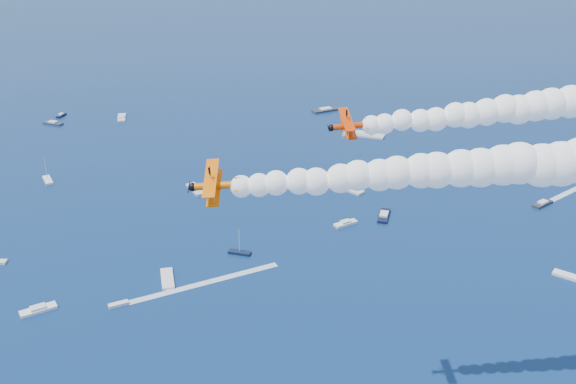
{
  "coord_description": "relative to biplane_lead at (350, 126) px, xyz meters",
  "views": [
    {
      "loc": [
        15.32,
        -78.08,
        89.76
      ],
      "look_at": [
        6.54,
        10.66,
        47.96
      ],
      "focal_mm": 42.36,
      "sensor_mm": 36.0,
      "label": 1
    }
  ],
  "objects": [
    {
      "name": "smoke_trail_trail",
      "position": [
        15.68,
        -15.59,
        0.2
      ],
      "size": [
        67.51,
        18.23,
        12.17
      ],
      "primitive_type": null,
      "rotation": [
        0.0,
        0.0,
        3.23
      ],
      "color": "white"
    },
    {
      "name": "biplane_trail",
      "position": [
        -17.09,
        -18.49,
        -2.33
      ],
      "size": [
        8.16,
        9.62,
        7.23
      ],
      "primitive_type": null,
      "rotation": [
        -0.26,
        0.07,
        3.23
      ],
      "color": "#FF6B05"
    },
    {
      "name": "boat_wakes",
      "position": [
        20.62,
        72.9,
        -55.1
      ],
      "size": [
        138.88,
        92.83,
        0.04
      ],
      "color": "white",
      "rests_on": "ground"
    },
    {
      "name": "smoke_trail_lead",
      "position": [
        32.31,
        6.23,
        2.53
      ],
      "size": [
        68.13,
        30.56,
        12.17
      ],
      "primitive_type": null,
      "rotation": [
        0.0,
        0.0,
        3.33
      ],
      "color": "white"
    },
    {
      "name": "spectator_boats",
      "position": [
        -8.59,
        96.42,
        -54.78
      ],
      "size": [
        239.43,
        174.27,
        0.7
      ],
      "color": "silver",
      "rests_on": "ground"
    },
    {
      "name": "biplane_lead",
      "position": [
        0.0,
        0.0,
        0.0
      ],
      "size": [
        8.01,
        9.14,
        6.1
      ],
      "primitive_type": null,
      "rotation": [
        -0.18,
        0.07,
        3.33
      ],
      "color": "#DC3804"
    }
  ]
}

